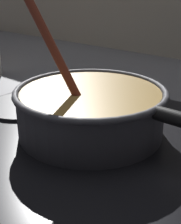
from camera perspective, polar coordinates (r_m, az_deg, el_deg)
name	(u,v)px	position (r m, az deg, el deg)	size (l,w,h in m)	color
hob_plate	(90,135)	(0.57, 0.00, -4.06)	(0.56, 0.48, 0.01)	black
burner_ring	(90,130)	(0.56, 0.00, -3.16)	(0.20, 0.20, 0.01)	#592D0C
spare_burner	(24,105)	(0.69, -11.85, 1.15)	(0.16, 0.16, 0.01)	#262628
cooking_pan	(91,109)	(0.55, 0.06, 0.50)	(0.38, 0.26, 0.27)	#38383D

